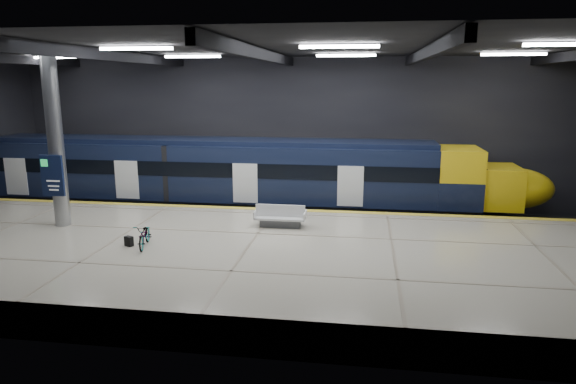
# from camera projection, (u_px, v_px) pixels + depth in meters

# --- Properties ---
(ground) EXTENTS (30.00, 30.00, 0.00)m
(ground) POSITION_uv_depth(u_px,v_px,m) (263.00, 252.00, 20.75)
(ground) COLOR black
(ground) RESTS_ON ground
(room_shell) EXTENTS (30.10, 16.10, 8.05)m
(room_shell) POSITION_uv_depth(u_px,v_px,m) (262.00, 109.00, 19.54)
(room_shell) COLOR black
(room_shell) RESTS_ON ground
(platform) EXTENTS (30.00, 11.00, 1.10)m
(platform) POSITION_uv_depth(u_px,v_px,m) (249.00, 260.00, 18.21)
(platform) COLOR beige
(platform) RESTS_ON ground
(safety_strip) EXTENTS (30.00, 0.40, 0.01)m
(safety_strip) POSITION_uv_depth(u_px,v_px,m) (275.00, 209.00, 23.17)
(safety_strip) COLOR yellow
(safety_strip) RESTS_ON platform
(rails) EXTENTS (30.00, 1.52, 0.16)m
(rails) POSITION_uv_depth(u_px,v_px,m) (284.00, 216.00, 26.05)
(rails) COLOR gray
(rails) RESTS_ON ground
(train) EXTENTS (29.40, 2.84, 3.79)m
(train) POSITION_uv_depth(u_px,v_px,m) (228.00, 176.00, 26.03)
(train) COLOR black
(train) RESTS_ON ground
(bench) EXTENTS (2.04, 0.84, 0.90)m
(bench) POSITION_uv_depth(u_px,v_px,m) (280.00, 219.00, 20.37)
(bench) COLOR #595B60
(bench) RESTS_ON platform
(bicycle) EXTENTS (0.90, 1.70, 0.85)m
(bicycle) POSITION_uv_depth(u_px,v_px,m) (145.00, 235.00, 17.87)
(bicycle) COLOR #99999E
(bicycle) RESTS_ON platform
(pannier_bag) EXTENTS (0.35, 0.29, 0.35)m
(pannier_bag) POSITION_uv_depth(u_px,v_px,m) (129.00, 241.00, 18.01)
(pannier_bag) COLOR black
(pannier_bag) RESTS_ON platform
(info_column) EXTENTS (0.90, 0.78, 6.90)m
(info_column) POSITION_uv_depth(u_px,v_px,m) (55.00, 142.00, 19.95)
(info_column) COLOR #9EA0A5
(info_column) RESTS_ON platform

